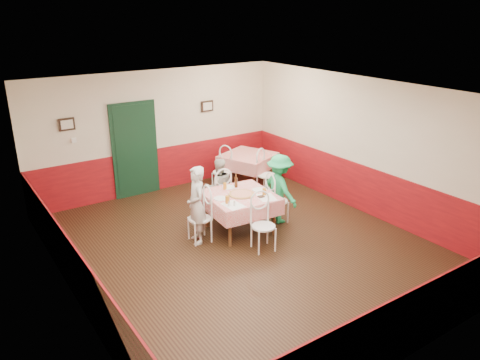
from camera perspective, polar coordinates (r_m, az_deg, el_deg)
floor at (r=8.58m, az=0.49°, el=-8.07°), size 7.00×7.00×0.00m
ceiling at (r=7.66m, az=0.55°, el=10.68°), size 7.00×7.00×0.00m
back_wall at (r=10.95m, az=-10.00°, el=5.84°), size 6.00×0.10×2.80m
front_wall at (r=5.74m, az=21.03°, el=-9.02°), size 6.00×0.10×2.80m
left_wall at (r=6.89m, az=-20.54°, el=-3.98°), size 0.10×7.00×2.80m
right_wall at (r=9.95m, az=14.92°, el=3.99°), size 0.10×7.00×2.80m
wainscot_back at (r=11.19m, az=-9.69°, el=1.36°), size 6.00×0.03×1.00m
wainscot_front at (r=6.22m, az=19.83°, el=-16.24°), size 6.00×0.03×1.00m
wainscot_left at (r=7.29m, az=-19.55°, el=-10.43°), size 0.03×7.00×1.00m
wainscot_right at (r=10.22m, az=14.41°, el=-0.87°), size 0.03×7.00×1.00m
door at (r=10.78m, az=-12.67°, el=3.48°), size 0.96×0.06×2.10m
picture_left at (r=10.18m, az=-20.36°, el=6.39°), size 0.32×0.03×0.26m
picture_right at (r=11.38m, az=-4.02°, el=8.97°), size 0.32×0.03×0.26m
thermostat at (r=10.28m, az=-19.59°, el=4.59°), size 0.10×0.03×0.10m
main_table at (r=8.99m, az=0.00°, el=-4.04°), size 1.32×1.32×0.77m
second_table at (r=11.36m, az=0.97°, el=1.29°), size 1.47×1.47×0.77m
chair_left at (r=8.61m, az=-4.96°, el=-4.71°), size 0.46×0.46×0.90m
chair_right at (r=9.37m, az=4.55°, el=-2.56°), size 0.46×0.46×0.90m
chair_far at (r=9.65m, az=-2.46°, el=-1.81°), size 0.46×0.46×0.90m
chair_near at (r=8.29m, az=2.88°, el=-5.68°), size 0.49×0.49×0.90m
chair_second_a at (r=10.95m, az=-2.24°, el=0.94°), size 0.55×0.55×0.90m
chair_second_b at (r=10.77m, az=3.27°, el=0.58°), size 0.55×0.55×0.90m
pizza at (r=8.81m, az=0.17°, el=-1.71°), size 0.51×0.51×0.03m
plate_left at (r=8.64m, az=-2.37°, el=-2.26°), size 0.27×0.27×0.01m
plate_right at (r=9.04m, az=2.30°, el=-1.20°), size 0.27×0.27×0.01m
plate_far at (r=9.16m, az=-1.41°, el=-0.89°), size 0.27×0.27×0.01m
glass_a at (r=8.41m, az=-1.55°, el=-2.42°), size 0.08×0.08×0.14m
glass_b at (r=8.80m, az=2.97°, el=-1.44°), size 0.07×0.07×0.13m
glass_c at (r=9.06m, az=-1.85°, el=-0.74°), size 0.08×0.08×0.13m
beer_bottle at (r=9.15m, az=-0.49°, el=-0.15°), size 0.07×0.07×0.24m
shaker_a at (r=8.30m, az=-1.34°, el=-2.93°), size 0.04×0.04×0.09m
shaker_b at (r=8.31m, az=-0.70°, el=-2.92°), size 0.04×0.04×0.09m
shaker_c at (r=8.32m, az=-1.37°, el=-2.88°), size 0.04×0.04×0.09m
menu_left at (r=8.36m, az=-0.87°, el=-3.08°), size 0.32×0.42×0.00m
menu_right at (r=8.71m, az=3.26°, el=-2.12°), size 0.40×0.47×0.00m
wallet at (r=8.72m, az=2.59°, el=-2.03°), size 0.12×0.10×0.02m
diner_left at (r=8.48m, az=-5.32°, el=-3.07°), size 0.47×0.60×1.46m
diner_far at (r=9.63m, az=-2.61°, el=-0.85°), size 0.70×0.62×1.21m
diner_right at (r=9.30m, az=4.85°, el=-1.07°), size 0.54×0.92×1.40m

